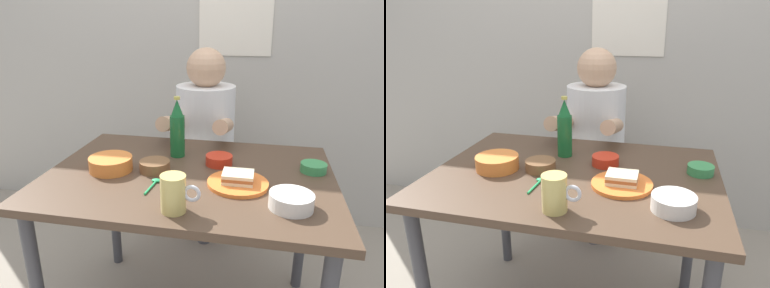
# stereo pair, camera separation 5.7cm
# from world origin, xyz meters

# --- Properties ---
(wall_back) EXTENTS (4.40, 0.09, 2.60)m
(wall_back) POSITION_xyz_m (0.00, 1.05, 1.30)
(wall_back) COLOR #ADA89E
(wall_back) RESTS_ON ground
(dining_table) EXTENTS (1.10, 0.80, 0.74)m
(dining_table) POSITION_xyz_m (0.00, 0.00, 0.65)
(dining_table) COLOR #4C3828
(dining_table) RESTS_ON ground
(stool) EXTENTS (0.34, 0.34, 0.45)m
(stool) POSITION_xyz_m (-0.04, 0.63, 0.35)
(stool) COLOR #4C4C51
(stool) RESTS_ON ground
(person_seated) EXTENTS (0.33, 0.56, 0.72)m
(person_seated) POSITION_xyz_m (-0.04, 0.62, 0.77)
(person_seated) COLOR white
(person_seated) RESTS_ON stool
(plate_orange) EXTENTS (0.22, 0.22, 0.01)m
(plate_orange) POSITION_xyz_m (0.19, -0.08, 0.75)
(plate_orange) COLOR orange
(plate_orange) RESTS_ON dining_table
(sandwich) EXTENTS (0.11, 0.09, 0.04)m
(sandwich) POSITION_xyz_m (0.19, -0.08, 0.77)
(sandwich) COLOR beige
(sandwich) RESTS_ON plate_orange
(beer_mug) EXTENTS (0.13, 0.08, 0.12)m
(beer_mug) POSITION_xyz_m (0.02, -0.30, 0.80)
(beer_mug) COLOR #D1BC66
(beer_mug) RESTS_ON dining_table
(beer_bottle) EXTENTS (0.06, 0.06, 0.26)m
(beer_bottle) POSITION_xyz_m (-0.09, 0.17, 0.86)
(beer_bottle) COLOR #19602D
(beer_bottle) RESTS_ON dining_table
(condiment_bowl_brown) EXTENTS (0.12, 0.12, 0.04)m
(condiment_bowl_brown) POSITION_xyz_m (-0.14, -0.01, 0.76)
(condiment_bowl_brown) COLOR brown
(condiment_bowl_brown) RESTS_ON dining_table
(soup_bowl_orange) EXTENTS (0.17, 0.17, 0.05)m
(soup_bowl_orange) POSITION_xyz_m (-0.31, -0.04, 0.77)
(soup_bowl_orange) COLOR orange
(soup_bowl_orange) RESTS_ON dining_table
(rice_bowl_white) EXTENTS (0.14, 0.14, 0.05)m
(rice_bowl_white) POSITION_xyz_m (0.37, -0.21, 0.77)
(rice_bowl_white) COLOR silver
(rice_bowl_white) RESTS_ON dining_table
(sauce_bowl_chili) EXTENTS (0.11, 0.11, 0.04)m
(sauce_bowl_chili) POSITION_xyz_m (0.10, 0.10, 0.76)
(sauce_bowl_chili) COLOR red
(sauce_bowl_chili) RESTS_ON dining_table
(dip_bowl_green) EXTENTS (0.10, 0.10, 0.03)m
(dip_bowl_green) POSITION_xyz_m (0.47, 0.10, 0.76)
(dip_bowl_green) COLOR #388C4C
(dip_bowl_green) RESTS_ON dining_table
(spoon) EXTENTS (0.04, 0.12, 0.01)m
(spoon) POSITION_xyz_m (-0.10, -0.13, 0.75)
(spoon) COLOR #26A559
(spoon) RESTS_ON dining_table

